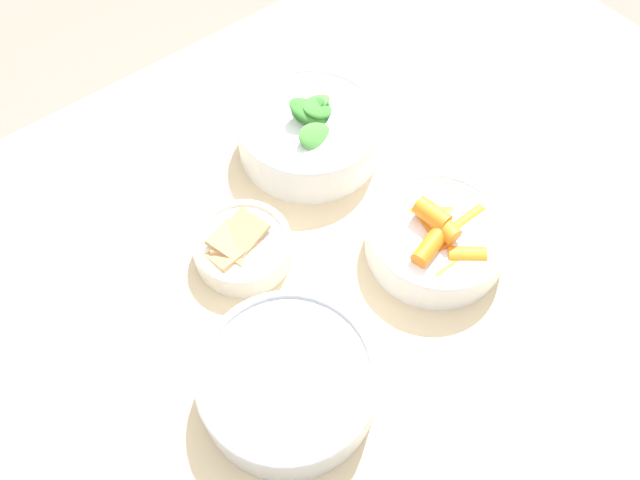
# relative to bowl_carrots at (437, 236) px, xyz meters

# --- Properties ---
(ground_plane) EXTENTS (10.00, 10.00, 0.00)m
(ground_plane) POSITION_rel_bowl_carrots_xyz_m (0.11, -0.04, -0.77)
(ground_plane) COLOR gray
(dining_table) EXTENTS (1.28, 0.90, 0.74)m
(dining_table) POSITION_rel_bowl_carrots_xyz_m (0.11, -0.04, -0.13)
(dining_table) COLOR beige
(dining_table) RESTS_ON ground_plane
(bowl_carrots) EXTENTS (0.17, 0.17, 0.07)m
(bowl_carrots) POSITION_rel_bowl_carrots_xyz_m (0.00, 0.00, 0.00)
(bowl_carrots) COLOR white
(bowl_carrots) RESTS_ON dining_table
(bowl_greens) EXTENTS (0.19, 0.19, 0.09)m
(bowl_greens) POSITION_rel_bowl_carrots_xyz_m (0.02, -0.22, 0.01)
(bowl_greens) COLOR white
(bowl_greens) RESTS_ON dining_table
(bowl_beans_hotdog) EXTENTS (0.18, 0.18, 0.06)m
(bowl_beans_hotdog) POSITION_rel_bowl_carrots_xyz_m (0.24, 0.03, -0.00)
(bowl_beans_hotdog) COLOR silver
(bowl_beans_hotdog) RESTS_ON dining_table
(bowl_cookies) EXTENTS (0.12, 0.12, 0.04)m
(bowl_cookies) POSITION_rel_bowl_carrots_xyz_m (0.18, -0.14, -0.01)
(bowl_cookies) COLOR silver
(bowl_cookies) RESTS_ON dining_table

